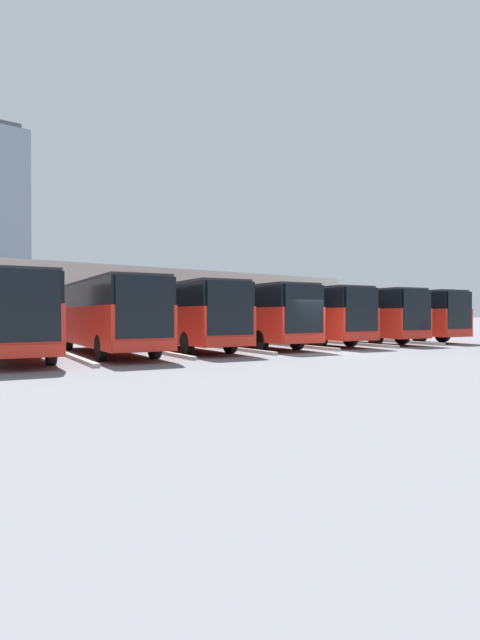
% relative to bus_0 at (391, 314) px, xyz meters
% --- Properties ---
extents(ground_plane, '(600.00, 600.00, 0.00)m').
position_rel_bus_0_xyz_m(ground_plane, '(12.36, 5.07, -1.85)').
color(ground_plane, slate).
extents(bus_0, '(3.97, 11.32, 3.32)m').
position_rel_bus_0_xyz_m(bus_0, '(0.00, 0.00, 0.00)').
color(bus_0, red).
rests_on(bus_0, ground_plane).
extents(curb_divider_0, '(1.33, 7.83, 0.15)m').
position_rel_bus_0_xyz_m(curb_divider_0, '(2.06, 1.64, -1.78)').
color(curb_divider_0, '#9E9E99').
rests_on(curb_divider_0, ground_plane).
extents(bus_1, '(3.97, 11.32, 3.32)m').
position_rel_bus_0_xyz_m(bus_1, '(4.12, -0.18, 0.00)').
color(bus_1, red).
rests_on(bus_1, ground_plane).
extents(curb_divider_1, '(1.33, 7.83, 0.15)m').
position_rel_bus_0_xyz_m(curb_divider_1, '(6.18, 1.46, -1.78)').
color(curb_divider_1, '#9E9E99').
rests_on(curb_divider_1, ground_plane).
extents(bus_2, '(3.97, 11.32, 3.32)m').
position_rel_bus_0_xyz_m(bus_2, '(8.24, -0.66, 0.00)').
color(bus_2, red).
rests_on(bus_2, ground_plane).
extents(curb_divider_2, '(1.33, 7.83, 0.15)m').
position_rel_bus_0_xyz_m(curb_divider_2, '(10.30, 0.98, -1.78)').
color(curb_divider_2, '#9E9E99').
rests_on(curb_divider_2, ground_plane).
extents(bus_3, '(3.97, 11.32, 3.32)m').
position_rel_bus_0_xyz_m(bus_3, '(12.37, -0.64, 0.00)').
color(bus_3, red).
rests_on(bus_3, ground_plane).
extents(curb_divider_3, '(1.33, 7.83, 0.15)m').
position_rel_bus_0_xyz_m(curb_divider_3, '(14.43, 0.99, -1.78)').
color(curb_divider_3, '#9E9E99').
rests_on(curb_divider_3, ground_plane).
extents(bus_4, '(3.97, 11.32, 3.32)m').
position_rel_bus_0_xyz_m(bus_4, '(16.49, -0.78, 0.00)').
color(bus_4, red).
rests_on(bus_4, ground_plane).
extents(curb_divider_4, '(1.33, 7.83, 0.15)m').
position_rel_bus_0_xyz_m(curb_divider_4, '(18.55, 0.86, -1.78)').
color(curb_divider_4, '#9E9E99').
rests_on(curb_divider_4, ground_plane).
extents(bus_5, '(3.97, 11.32, 3.32)m').
position_rel_bus_0_xyz_m(bus_5, '(20.61, -0.32, 0.00)').
color(bus_5, red).
rests_on(bus_5, ground_plane).
extents(curb_divider_5, '(1.33, 7.83, 0.15)m').
position_rel_bus_0_xyz_m(curb_divider_5, '(22.67, 1.32, -1.78)').
color(curb_divider_5, '#9E9E99').
rests_on(curb_divider_5, ground_plane).
extents(bus_6, '(3.97, 11.32, 3.32)m').
position_rel_bus_0_xyz_m(bus_6, '(24.73, -0.27, 0.00)').
color(bus_6, red).
rests_on(bus_6, ground_plane).
extents(station_building, '(42.25, 11.36, 5.41)m').
position_rel_bus_0_xyz_m(station_building, '(12.36, -16.90, 0.89)').
color(station_building, beige).
rests_on(station_building, ground_plane).
extents(office_tower, '(17.32, 17.32, 72.44)m').
position_rel_bus_0_xyz_m(office_tower, '(-11.37, -181.15, 33.77)').
color(office_tower, '#7F8EA3').
rests_on(office_tower, ground_plane).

